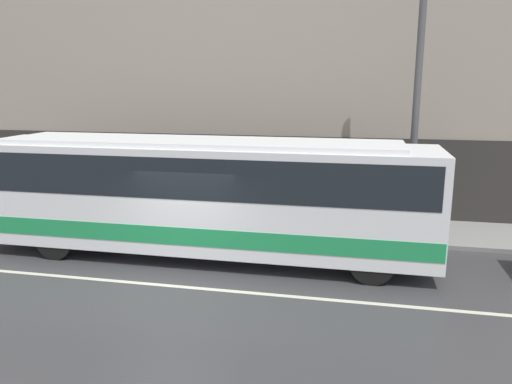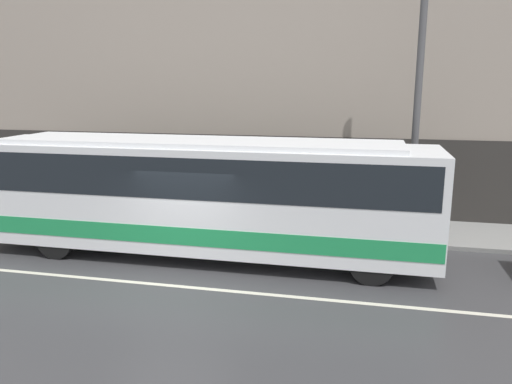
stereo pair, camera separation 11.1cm
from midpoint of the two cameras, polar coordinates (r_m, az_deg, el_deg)
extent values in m
plane|color=#38383A|center=(11.89, -9.79, -10.55)|extent=(60.00, 60.00, 0.00)
cube|color=gray|center=(16.71, -2.98, -3.35)|extent=(60.00, 2.80, 0.13)
cube|color=gray|center=(17.62, -1.85, 16.09)|extent=(60.00, 0.30, 11.46)
cube|color=#2D2B28|center=(17.72, -1.87, 2.01)|extent=(60.00, 0.06, 2.80)
cube|color=beige|center=(11.89, -9.79, -10.54)|extent=(54.00, 0.14, 0.01)
cube|color=white|center=(13.35, -6.62, -0.27)|extent=(12.20, 2.51, 2.68)
cube|color=#1E8C4C|center=(13.54, -6.54, -3.53)|extent=(12.14, 2.54, 0.45)
cube|color=black|center=(13.22, -6.69, 2.48)|extent=(11.84, 2.53, 1.02)
cube|color=orange|center=(12.60, 20.40, 3.59)|extent=(0.12, 1.88, 0.28)
cube|color=white|center=(13.11, -6.77, 5.70)|extent=(10.37, 2.13, 0.12)
cylinder|color=black|center=(11.96, 12.87, -7.87)|extent=(1.04, 0.28, 1.04)
cylinder|color=black|center=(14.04, 12.77, -4.80)|extent=(1.04, 0.28, 1.04)
cylinder|color=black|center=(14.33, -22.18, -5.09)|extent=(1.04, 0.28, 1.04)
cylinder|color=black|center=(16.10, -17.86, -2.88)|extent=(1.04, 0.28, 1.04)
cylinder|color=#4C4C4F|center=(14.92, 17.76, 11.11)|extent=(0.20, 0.20, 8.56)
cylinder|color=#333338|center=(18.08, -16.69, -0.12)|extent=(0.36, 0.36, 1.42)
sphere|color=tan|center=(17.92, -16.85, 2.50)|extent=(0.26, 0.26, 0.26)
camera|label=1|loc=(0.06, -90.25, -0.05)|focal=35.00mm
camera|label=2|loc=(0.06, 89.75, 0.05)|focal=35.00mm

